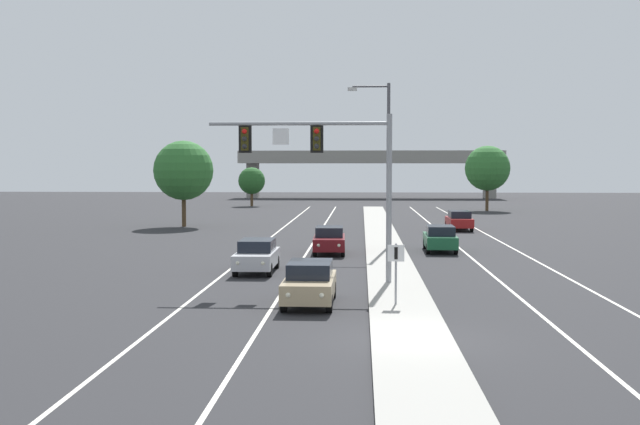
{
  "coord_description": "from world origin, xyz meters",
  "views": [
    {
      "loc": [
        -1.49,
        -22.5,
        5.11
      ],
      "look_at": [
        -3.2,
        9.39,
        3.2
      ],
      "focal_mm": 43.14,
      "sensor_mm": 36.0,
      "label": 1
    }
  ],
  "objects_px": {
    "street_lamp_median": "(385,155)",
    "tree_far_left_b": "(252,181)",
    "tree_far_right_b": "(487,168)",
    "car_oncoming_silver": "(257,255)",
    "tree_far_left_c": "(184,171)",
    "car_oncoming_tan": "(310,282)",
    "car_oncoming_darkred": "(329,240)",
    "median_sign_post": "(396,265)",
    "car_receding_green": "(440,238)",
    "overhead_signal_mast": "(330,161)",
    "car_receding_red": "(459,220)"
  },
  "relations": [
    {
      "from": "street_lamp_median",
      "to": "tree_far_left_b",
      "type": "xyz_separation_m",
      "value": [
        -15.53,
        51.56,
        -2.52
      ]
    },
    {
      "from": "street_lamp_median",
      "to": "tree_far_right_b",
      "type": "bearing_deg",
      "value": 72.93
    },
    {
      "from": "car_oncoming_silver",
      "to": "tree_far_right_b",
      "type": "height_order",
      "value": "tree_far_right_b"
    },
    {
      "from": "tree_far_left_b",
      "to": "tree_far_left_c",
      "type": "bearing_deg",
      "value": -91.61
    },
    {
      "from": "car_oncoming_tan",
      "to": "tree_far_left_b",
      "type": "distance_m",
      "value": 71.34
    },
    {
      "from": "car_oncoming_tan",
      "to": "car_oncoming_darkred",
      "type": "height_order",
      "value": "same"
    },
    {
      "from": "car_oncoming_tan",
      "to": "tree_far_right_b",
      "type": "height_order",
      "value": "tree_far_right_b"
    },
    {
      "from": "median_sign_post",
      "to": "tree_far_left_c",
      "type": "relative_size",
      "value": 0.3
    },
    {
      "from": "car_oncoming_darkred",
      "to": "tree_far_left_b",
      "type": "xyz_separation_m",
      "value": [
        -12.25,
        53.57,
        2.45
      ]
    },
    {
      "from": "tree_far_left_c",
      "to": "tree_far_right_b",
      "type": "distance_m",
      "value": 38.91
    },
    {
      "from": "median_sign_post",
      "to": "car_receding_green",
      "type": "distance_m",
      "value": 19.02
    },
    {
      "from": "median_sign_post",
      "to": "tree_far_left_b",
      "type": "bearing_deg",
      "value": 102.23
    },
    {
      "from": "overhead_signal_mast",
      "to": "car_oncoming_silver",
      "type": "xyz_separation_m",
      "value": [
        -3.7,
        3.83,
        -4.54
      ]
    },
    {
      "from": "overhead_signal_mast",
      "to": "tree_far_right_b",
      "type": "distance_m",
      "value": 58.97
    },
    {
      "from": "car_oncoming_darkred",
      "to": "tree_far_right_b",
      "type": "distance_m",
      "value": 47.92
    },
    {
      "from": "car_oncoming_tan",
      "to": "car_oncoming_silver",
      "type": "height_order",
      "value": "same"
    },
    {
      "from": "car_oncoming_darkred",
      "to": "car_oncoming_tan",
      "type": "bearing_deg",
      "value": -90.13
    },
    {
      "from": "car_oncoming_tan",
      "to": "tree_far_right_b",
      "type": "distance_m",
      "value": 63.81
    },
    {
      "from": "car_oncoming_tan",
      "to": "car_receding_red",
      "type": "height_order",
      "value": "same"
    },
    {
      "from": "car_receding_green",
      "to": "tree_far_left_b",
      "type": "relative_size",
      "value": 0.9
    },
    {
      "from": "car_receding_red",
      "to": "tree_far_right_b",
      "type": "xyz_separation_m",
      "value": [
        6.7,
        27.78,
        4.09
      ]
    },
    {
      "from": "car_receding_green",
      "to": "car_oncoming_silver",
      "type": "bearing_deg",
      "value": -135.79
    },
    {
      "from": "median_sign_post",
      "to": "tree_far_left_c",
      "type": "bearing_deg",
      "value": 113.86
    },
    {
      "from": "tree_far_right_b",
      "to": "tree_far_left_b",
      "type": "height_order",
      "value": "tree_far_right_b"
    },
    {
      "from": "overhead_signal_mast",
      "to": "car_receding_green",
      "type": "bearing_deg",
      "value": 65.5
    },
    {
      "from": "tree_far_right_b",
      "to": "tree_far_left_b",
      "type": "distance_m",
      "value": 30.02
    },
    {
      "from": "car_oncoming_silver",
      "to": "car_receding_red",
      "type": "relative_size",
      "value": 1.0
    },
    {
      "from": "car_oncoming_tan",
      "to": "tree_far_left_b",
      "type": "bearing_deg",
      "value": 99.86
    },
    {
      "from": "median_sign_post",
      "to": "street_lamp_median",
      "type": "relative_size",
      "value": 0.22
    },
    {
      "from": "car_oncoming_darkred",
      "to": "tree_far_right_b",
      "type": "height_order",
      "value": "tree_far_right_b"
    },
    {
      "from": "overhead_signal_mast",
      "to": "street_lamp_median",
      "type": "relative_size",
      "value": 0.79
    },
    {
      "from": "tree_far_right_b",
      "to": "tree_far_left_b",
      "type": "relative_size",
      "value": 1.5
    },
    {
      "from": "overhead_signal_mast",
      "to": "car_oncoming_darkred",
      "type": "distance_m",
      "value": 12.79
    },
    {
      "from": "car_receding_red",
      "to": "overhead_signal_mast",
      "type": "bearing_deg",
      "value": -107.6
    },
    {
      "from": "car_receding_green",
      "to": "car_oncoming_darkred",
      "type": "bearing_deg",
      "value": -168.05
    },
    {
      "from": "median_sign_post",
      "to": "street_lamp_median",
      "type": "bearing_deg",
      "value": 89.51
    },
    {
      "from": "street_lamp_median",
      "to": "overhead_signal_mast",
      "type": "bearing_deg",
      "value": -101.18
    },
    {
      "from": "car_oncoming_darkred",
      "to": "car_receding_green",
      "type": "xyz_separation_m",
      "value": [
        6.61,
        1.4,
        0.0
      ]
    },
    {
      "from": "tree_far_right_b",
      "to": "median_sign_post",
      "type": "bearing_deg",
      "value": -102.1
    },
    {
      "from": "car_receding_red",
      "to": "tree_far_right_b",
      "type": "height_order",
      "value": "tree_far_right_b"
    },
    {
      "from": "median_sign_post",
      "to": "tree_far_right_b",
      "type": "bearing_deg",
      "value": 77.9
    },
    {
      "from": "street_lamp_median",
      "to": "car_oncoming_silver",
      "type": "xyz_separation_m",
      "value": [
        -6.46,
        -10.12,
        -4.97
      ]
    },
    {
      "from": "car_oncoming_darkred",
      "to": "tree_far_left_c",
      "type": "height_order",
      "value": "tree_far_left_c"
    },
    {
      "from": "car_receding_green",
      "to": "tree_far_left_c",
      "type": "xyz_separation_m",
      "value": [
        -19.81,
        18.22,
        3.96
      ]
    },
    {
      "from": "street_lamp_median",
      "to": "tree_far_right_b",
      "type": "relative_size",
      "value": 1.33
    },
    {
      "from": "street_lamp_median",
      "to": "car_oncoming_tan",
      "type": "height_order",
      "value": "street_lamp_median"
    },
    {
      "from": "car_oncoming_silver",
      "to": "street_lamp_median",
      "type": "bearing_deg",
      "value": 57.46
    },
    {
      "from": "car_receding_green",
      "to": "tree_far_right_b",
      "type": "relative_size",
      "value": 0.6
    },
    {
      "from": "car_receding_green",
      "to": "car_receding_red",
      "type": "distance_m",
      "value": 15.97
    },
    {
      "from": "car_receding_green",
      "to": "tree_far_left_b",
      "type": "bearing_deg",
      "value": 109.87
    }
  ]
}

